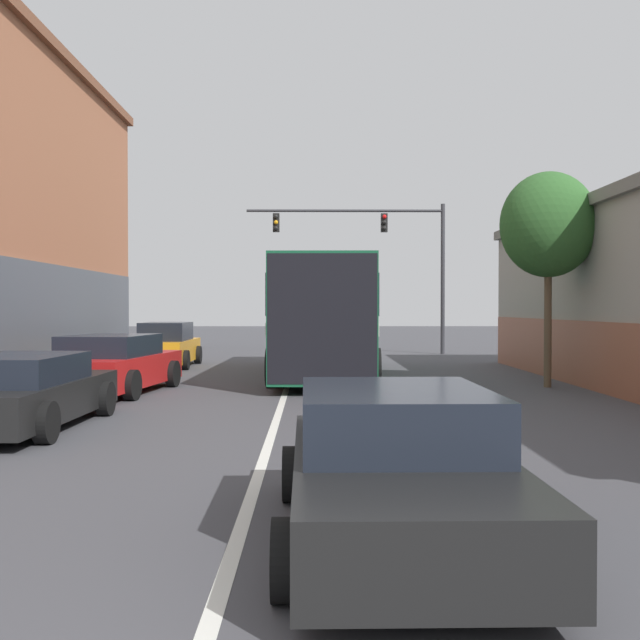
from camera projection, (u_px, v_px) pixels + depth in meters
The scene contains 8 objects.
lane_center_line at pixel (287, 387), 18.99m from camera, with size 0.14×46.88×0.01m.
bus at pixel (324, 313), 22.21m from camera, with size 3.08×11.00×3.30m.
hatchback_foreground at pixel (397, 468), 6.51m from camera, with size 2.10×4.28×1.29m.
parked_car_left_near at pixel (23, 392), 12.40m from camera, with size 2.14×4.71×1.24m.
parked_car_left_mid at pixel (167, 346), 25.47m from camera, with size 1.90×4.35×1.52m.
parked_car_left_far at pixel (114, 365), 17.62m from camera, with size 2.58×4.74×1.38m.
traffic_signal_gantry at pixel (384, 245), 32.37m from camera, with size 8.60×0.36×6.51m.
street_tree_near at pixel (548, 225), 18.85m from camera, with size 2.42×2.18×5.44m.
Camera 1 is at (0.66, -1.53, 2.01)m, focal length 42.00 mm.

